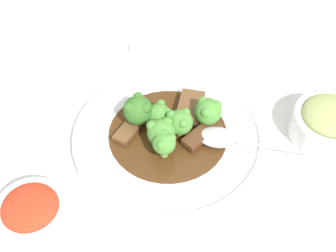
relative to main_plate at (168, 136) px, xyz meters
The scene contains 16 objects.
ground_plane 0.01m from the main_plate, ahead, with size 4.00×4.00×0.00m, color white.
main_plate is the anchor object (origin of this frame).
beef_strip_0 0.06m from the main_plate, 75.99° to the right, with size 0.07×0.08×0.01m.
beef_strip_1 0.06m from the main_plate, 138.06° to the right, with size 0.03×0.07×0.01m.
beef_strip_2 0.07m from the main_plate, 53.78° to the left, with size 0.04×0.05×0.01m.
broccoli_floret_0 0.06m from the main_plate, 134.20° to the left, with size 0.04×0.04×0.05m.
broccoli_floret_1 0.05m from the main_plate, 117.48° to the left, with size 0.04×0.04×0.05m.
broccoli_floret_2 0.06m from the main_plate, 26.70° to the left, with size 0.05×0.05×0.05m.
broccoli_floret_3 0.08m from the main_plate, 110.07° to the right, with size 0.04×0.04×0.05m.
broccoli_floret_4 0.04m from the main_plate, 131.48° to the right, with size 0.04×0.04×0.05m.
broccoli_floret_5 0.04m from the main_plate, ahead, with size 0.04×0.04×0.04m.
serving_spoon 0.10m from the main_plate, 140.11° to the right, with size 0.18×0.16×0.01m.
side_bowl_kimchi 0.24m from the main_plate, 89.02° to the left, with size 0.10×0.10×0.05m.
side_bowl_appetizer 0.26m from the main_plate, 126.08° to the right, with size 0.12×0.12×0.06m.
sauce_dish 0.22m from the main_plate, 29.46° to the right, with size 0.08×0.08×0.01m.
paper_napkin 0.22m from the main_plate, 25.18° to the right, with size 0.10×0.09×0.01m.
Camera 1 is at (-0.37, 0.29, 0.59)m, focal length 50.00 mm.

